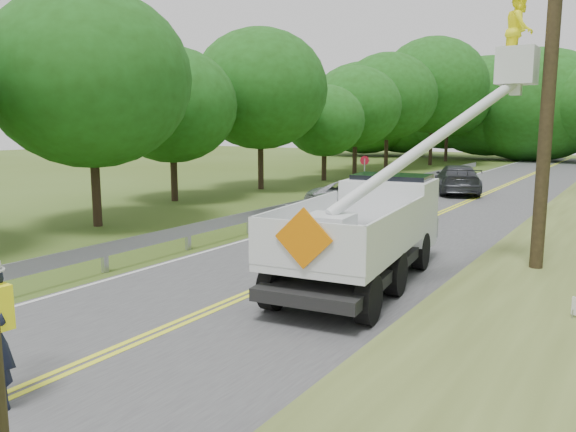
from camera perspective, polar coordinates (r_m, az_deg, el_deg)
The scene contains 9 objects.
ground at distance 9.27m, azimuth -21.05°, elevation -14.35°, with size 140.00×140.00×0.00m, color #3D5115.
road at distance 20.49m, azimuth 12.12°, elevation -1.06°, with size 7.20×96.00×0.03m.
guardrail at distance 22.88m, azimuth 3.51°, elevation 1.57°, with size 0.18×48.00×0.77m.
treeline_left at distance 40.02m, azimuth 7.01°, elevation 12.23°, with size 10.44×56.63×11.18m.
treeline_horizon at distance 61.89m, azimuth 24.51°, elevation 10.22°, with size 56.67×13.96×11.25m.
bucket_truck at distance 13.63m, azimuth 9.77°, elevation 0.25°, with size 4.52×6.84×6.53m.
suv_silver at distance 22.53m, azimuth 8.68°, elevation 1.95°, with size 2.52×5.47×1.52m, color silver.
suv_darkgrey at distance 30.92m, azimuth 16.82°, elevation 3.61°, with size 2.10×5.17×1.50m, color #3A3C42.
stop_sign_permanent at distance 27.46m, azimuth 7.77°, elevation 4.52°, with size 0.44×0.14×2.13m.
Camera 1 is at (6.97, -4.93, 3.62)m, focal length 34.98 mm.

